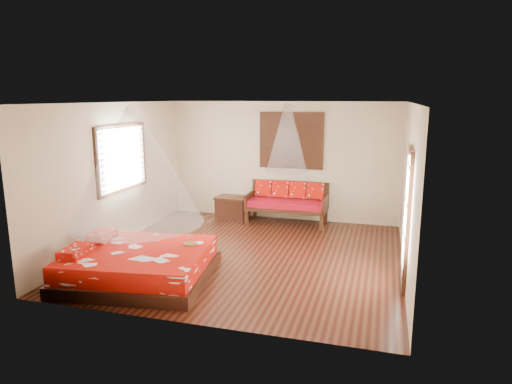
# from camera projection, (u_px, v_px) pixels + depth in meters

# --- Properties ---
(room) EXTENTS (5.54, 5.54, 2.84)m
(room) POSITION_uv_depth(u_px,v_px,m) (249.00, 181.00, 8.26)
(room) COLOR black
(room) RESTS_ON ground
(bed) EXTENTS (2.46, 2.27, 0.65)m
(bed) POSITION_uv_depth(u_px,v_px,m) (138.00, 264.00, 7.36)
(bed) COLOR black
(bed) RESTS_ON floor
(daybed) EXTENTS (1.85, 0.82, 0.96)m
(daybed) POSITION_uv_depth(u_px,v_px,m) (287.00, 201.00, 10.62)
(daybed) COLOR black
(daybed) RESTS_ON floor
(storage_chest) EXTENTS (0.81, 0.62, 0.53)m
(storage_chest) POSITION_uv_depth(u_px,v_px,m) (233.00, 207.00, 11.11)
(storage_chest) COLOR black
(storage_chest) RESTS_ON floor
(shutter_panel) EXTENTS (1.52, 0.06, 1.32)m
(shutter_panel) POSITION_uv_depth(u_px,v_px,m) (291.00, 140.00, 10.65)
(shutter_panel) COLOR black
(shutter_panel) RESTS_ON wall_back
(window_left) EXTENTS (0.10, 1.74, 1.34)m
(window_left) POSITION_uv_depth(u_px,v_px,m) (122.00, 158.00, 9.11)
(window_left) COLOR black
(window_left) RESTS_ON wall_left
(glazed_door) EXTENTS (0.08, 1.02, 2.16)m
(glazed_door) POSITION_uv_depth(u_px,v_px,m) (406.00, 218.00, 7.03)
(glazed_door) COLOR black
(glazed_door) RESTS_ON floor
(wine_tray) EXTENTS (0.23, 0.23, 0.19)m
(wine_tray) POSITION_uv_depth(u_px,v_px,m) (190.00, 242.00, 7.55)
(wine_tray) COLOR brown
(wine_tray) RESTS_ON bed
(mosquito_net_main) EXTENTS (2.10, 2.10, 1.80)m
(mosquito_net_main) POSITION_uv_depth(u_px,v_px,m) (134.00, 167.00, 7.03)
(mosquito_net_main) COLOR white
(mosquito_net_main) RESTS_ON ceiling
(mosquito_net_daybed) EXTENTS (0.94, 0.94, 1.50)m
(mosquito_net_daybed) POSITION_uv_depth(u_px,v_px,m) (287.00, 138.00, 10.19)
(mosquito_net_daybed) COLOR white
(mosquito_net_daybed) RESTS_ON ceiling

